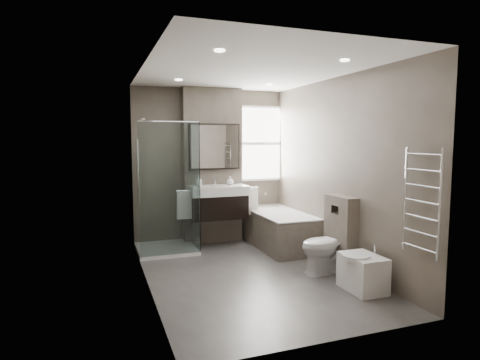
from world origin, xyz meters
name	(u,v)px	position (x,y,z in m)	size (l,w,h in m)	color
room	(250,175)	(0.00, 0.00, 1.30)	(2.70, 3.90, 2.70)	#484543
vanity_pier	(212,166)	(0.00, 1.77, 1.30)	(1.00, 0.25, 2.60)	#5C5348
vanity	(218,202)	(0.00, 1.43, 0.74)	(0.95, 0.47, 0.66)	black
mirror_cabinet	(215,147)	(0.00, 1.61, 1.63)	(0.86, 0.08, 0.76)	black
towel_left	(184,205)	(-0.56, 1.40, 0.72)	(0.24, 0.06, 0.44)	silver
towel_right	(251,201)	(0.56, 1.40, 0.72)	(0.24, 0.06, 0.44)	silver
shower_enclosure	(173,221)	(-0.75, 1.35, 0.49)	(0.90, 0.90, 2.00)	white
bathtub	(278,227)	(0.92, 1.10, 0.32)	(0.75, 1.60, 0.57)	#5C5348
window	(259,144)	(0.90, 1.88, 1.68)	(0.98, 0.06, 1.33)	white
toilet	(327,245)	(0.97, -0.30, 0.37)	(0.42, 0.73, 0.74)	white
cistern_box	(340,233)	(1.21, -0.25, 0.50)	(0.19, 0.55, 1.00)	#5C5348
bidet	(362,272)	(1.01, -1.00, 0.22)	(0.45, 0.52, 0.54)	white
towel_radiator	(422,202)	(1.25, -1.60, 1.12)	(0.03, 0.49, 1.10)	silver
soap_bottle_a	(199,181)	(-0.31, 1.44, 1.08)	(0.07, 0.08, 0.17)	white
soap_bottle_b	(230,181)	(0.22, 1.47, 1.07)	(0.11, 0.11, 0.15)	white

